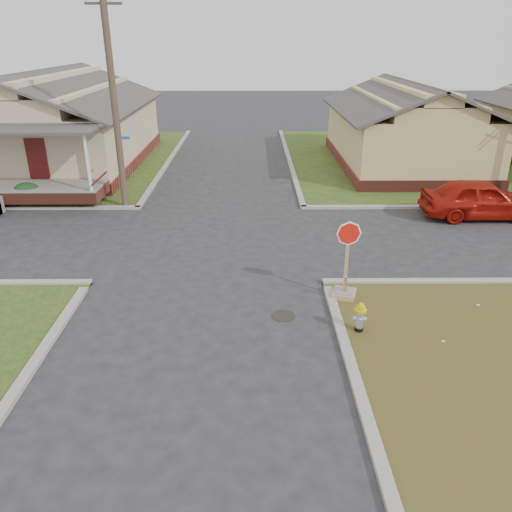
{
  "coord_description": "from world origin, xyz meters",
  "views": [
    {
      "loc": [
        1.38,
        -12.07,
        6.87
      ],
      "look_at": [
        1.48,
        1.0,
        1.1
      ],
      "focal_mm": 35.0,
      "sensor_mm": 36.0,
      "label": 1
    }
  ],
  "objects_px": {
    "utility_pole": "(114,96)",
    "stop_sign": "(345,281)",
    "fire_hydrant": "(360,316)",
    "red_sedan": "(481,199)"
  },
  "relations": [
    {
      "from": "stop_sign",
      "to": "utility_pole",
      "type": "bearing_deg",
      "value": 152.06
    },
    {
      "from": "utility_pole",
      "to": "stop_sign",
      "type": "relative_size",
      "value": 3.94
    },
    {
      "from": "utility_pole",
      "to": "stop_sign",
      "type": "height_order",
      "value": "utility_pole"
    },
    {
      "from": "stop_sign",
      "to": "fire_hydrant",
      "type": "bearing_deg",
      "value": -70.04
    },
    {
      "from": "utility_pole",
      "to": "red_sedan",
      "type": "xyz_separation_m",
      "value": [
        14.89,
        -1.51,
        -3.86
      ]
    },
    {
      "from": "utility_pole",
      "to": "red_sedan",
      "type": "bearing_deg",
      "value": -5.79
    },
    {
      "from": "fire_hydrant",
      "to": "red_sedan",
      "type": "relative_size",
      "value": 0.17
    },
    {
      "from": "fire_hydrant",
      "to": "stop_sign",
      "type": "relative_size",
      "value": 0.35
    },
    {
      "from": "fire_hydrant",
      "to": "utility_pole",
      "type": "bearing_deg",
      "value": 139.49
    },
    {
      "from": "utility_pole",
      "to": "fire_hydrant",
      "type": "distance_m",
      "value": 13.78
    }
  ]
}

